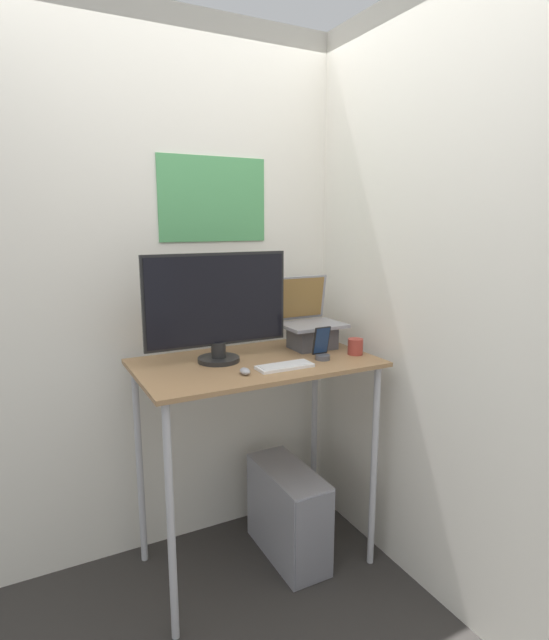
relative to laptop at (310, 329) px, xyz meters
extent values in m
plane|color=#2D2B28|center=(-0.35, -0.41, -1.12)|extent=(12.00, 12.00, 0.00)
cube|color=silver|center=(-0.35, 0.30, 0.18)|extent=(6.00, 0.05, 2.60)
cube|color=#4C9959|center=(-0.40, 0.27, 0.63)|extent=(0.55, 0.01, 0.40)
cube|color=silver|center=(0.27, -0.41, 0.18)|extent=(0.05, 6.00, 2.60)
cube|color=#936D47|center=(-0.35, -0.09, -0.10)|extent=(1.07, 0.62, 0.02)
cylinder|color=#B7B7BC|center=(-0.84, -0.36, -0.62)|extent=(0.03, 0.03, 1.00)
cylinder|color=#B7B7BC|center=(0.14, -0.36, -0.62)|extent=(0.03, 0.03, 1.00)
cylinder|color=#B7B7BC|center=(-0.84, 0.17, -0.62)|extent=(0.03, 0.03, 1.00)
cylinder|color=#B7B7BC|center=(0.14, 0.17, -0.62)|extent=(0.03, 0.03, 1.00)
cube|color=#4C4C51|center=(0.00, -0.02, -0.04)|extent=(0.21, 0.16, 0.11)
cube|color=gray|center=(0.00, -0.02, 0.02)|extent=(0.30, 0.23, 0.02)
cube|color=gray|center=(0.00, 0.11, 0.14)|extent=(0.30, 0.04, 0.23)
cube|color=olive|center=(0.00, 0.10, 0.14)|extent=(0.27, 0.03, 0.20)
cylinder|color=black|center=(-0.50, -0.03, -0.08)|extent=(0.19, 0.19, 0.02)
cylinder|color=black|center=(-0.50, -0.03, -0.04)|extent=(0.07, 0.07, 0.07)
cube|color=black|center=(-0.50, -0.02, 0.19)|extent=(0.66, 0.01, 0.41)
cube|color=black|center=(-0.50, -0.03, 0.19)|extent=(0.64, 0.01, 0.39)
cube|color=white|center=(-0.29, -0.26, -0.09)|extent=(0.25, 0.10, 0.01)
cube|color=silver|center=(-0.29, -0.26, -0.08)|extent=(0.23, 0.08, 0.00)
ellipsoid|color=#99999E|center=(-0.48, -0.26, -0.08)|extent=(0.04, 0.06, 0.03)
cylinder|color=#4C4C51|center=(-0.07, -0.22, -0.08)|extent=(0.07, 0.07, 0.02)
cube|color=black|center=(-0.07, -0.21, -0.01)|extent=(0.08, 0.04, 0.13)
cube|color=navy|center=(-0.07, -0.21, -0.01)|extent=(0.07, 0.03, 0.12)
cube|color=gray|center=(-0.19, -0.12, -0.89)|extent=(0.21, 0.50, 0.46)
cube|color=slate|center=(-0.19, -0.37, -0.89)|extent=(0.20, 0.01, 0.43)
cylinder|color=#9E382D|center=(0.12, -0.21, -0.06)|extent=(0.07, 0.07, 0.08)
camera|label=1|loc=(-1.28, -2.08, 0.53)|focal=28.00mm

